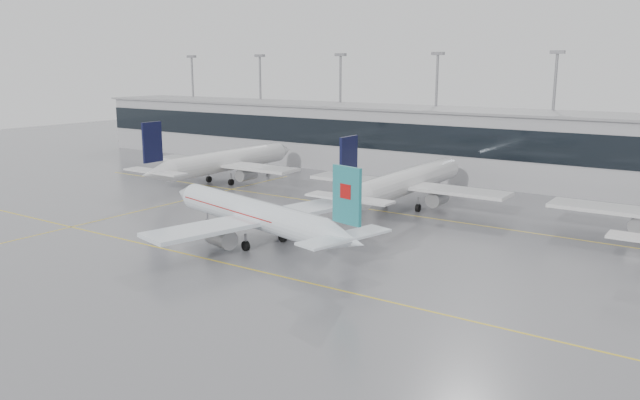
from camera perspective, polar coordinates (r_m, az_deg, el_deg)
The scene contains 11 objects.
ground at distance 63.08m, azimuth -6.20°, elevation -6.34°, with size 320.00×320.00×0.00m, color slate.
taxi_line_main at distance 63.08m, azimuth -6.20°, elevation -6.34°, with size 120.00×0.25×0.01m, color yellow.
taxi_line_north at distance 87.16m, azimuth 6.69°, elevation -1.16°, with size 120.00×0.25×0.01m, color yellow.
taxi_line_cross at distance 93.86m, azimuth -14.24°, elevation -0.50°, with size 0.25×60.00×0.01m, color yellow.
terminal at distance 115.05m, azimuth 14.24°, elevation 4.81°, with size 180.00×15.00×12.00m, color #A5A5A9.
terminal_glass at distance 107.86m, azimuth 12.88°, elevation 5.22°, with size 180.00×0.20×5.00m, color black.
terminal_roof at distance 114.47m, azimuth 14.40°, elevation 7.89°, with size 182.00×16.00×0.40m, color gray.
light_masts at distance 120.04m, azimuth 15.43°, elevation 8.56°, with size 156.40×1.00×22.60m.
air_canada_jet at distance 70.98m, azimuth -5.71°, elevation -1.41°, with size 34.37×27.48×10.70m.
parked_jet_b at distance 109.52m, azimuth -8.77°, elevation 3.48°, with size 29.64×36.96×11.72m.
parked_jet_c at distance 89.62m, azimuth 7.85°, elevation 1.60°, with size 29.64×36.96×11.72m.
Camera 1 is at (39.12, -45.30, 19.90)m, focal length 35.00 mm.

